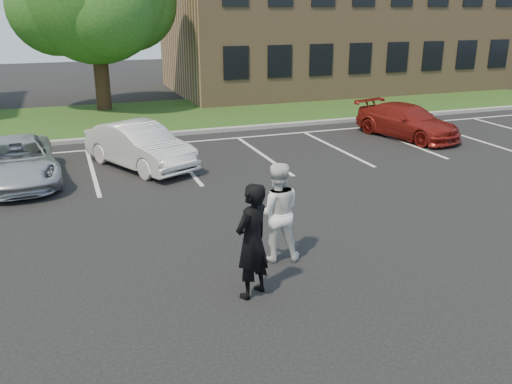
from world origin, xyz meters
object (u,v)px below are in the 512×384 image
(car_silver_minivan, at_px, (17,161))
(man_black_suit, at_px, (252,241))
(car_red_compact, at_px, (407,121))
(office_building, at_px, (353,18))
(car_white_sedan, at_px, (140,146))
(man_white_shirt, at_px, (277,212))

(car_silver_minivan, bearing_deg, man_black_suit, -68.60)
(man_black_suit, relative_size, car_red_compact, 0.47)
(office_building, bearing_deg, car_white_sedan, -137.49)
(man_white_shirt, bearing_deg, man_black_suit, 65.81)
(man_white_shirt, bearing_deg, office_building, -108.79)
(man_white_shirt, height_order, car_red_compact, man_white_shirt)
(car_silver_minivan, height_order, car_red_compact, car_red_compact)
(man_black_suit, height_order, car_red_compact, man_black_suit)
(man_white_shirt, distance_m, car_white_sedan, 7.68)
(man_white_shirt, relative_size, car_silver_minivan, 0.44)
(man_white_shirt, bearing_deg, car_silver_minivan, -41.09)
(man_black_suit, distance_m, car_white_sedan, 8.75)
(car_silver_minivan, xyz_separation_m, car_red_compact, (13.78, 0.97, 0.01))
(car_silver_minivan, distance_m, car_white_sedan, 3.52)
(man_white_shirt, xyz_separation_m, car_white_sedan, (-1.54, 7.52, -0.31))
(man_black_suit, bearing_deg, office_building, -153.92)
(office_building, relative_size, man_black_suit, 10.90)
(man_black_suit, height_order, car_silver_minivan, man_black_suit)
(man_black_suit, distance_m, car_red_compact, 13.45)
(car_red_compact, bearing_deg, man_white_shirt, -151.60)
(car_white_sedan, distance_m, car_red_compact, 10.29)
(car_silver_minivan, bearing_deg, office_building, 32.63)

